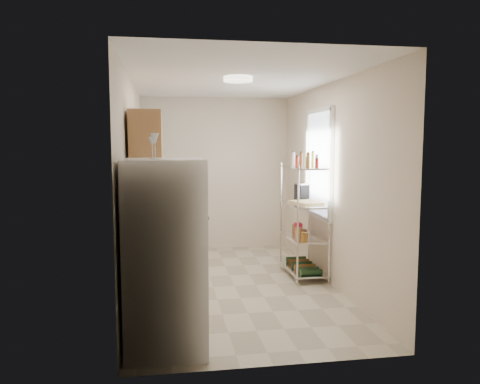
% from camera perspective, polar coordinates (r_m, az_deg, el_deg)
% --- Properties ---
extents(room, '(2.52, 4.42, 2.62)m').
position_cam_1_polar(room, '(5.88, -0.69, 0.82)').
color(room, beige).
rests_on(room, ground).
extents(counter_run, '(0.63, 3.51, 0.90)m').
position_cam_1_polar(counter_run, '(6.38, -9.51, -6.55)').
color(counter_run, '#B27D4C').
rests_on(counter_run, ground).
extents(upper_cabinets, '(0.33, 2.20, 0.72)m').
position_cam_1_polar(upper_cabinets, '(5.89, -11.09, 5.69)').
color(upper_cabinets, '#B27D4C').
rests_on(upper_cabinets, room).
extents(range_hood, '(0.50, 0.60, 0.12)m').
position_cam_1_polar(range_hood, '(6.71, -10.32, 2.14)').
color(range_hood, '#B7BABC').
rests_on(range_hood, room).
extents(window, '(0.06, 1.00, 1.46)m').
position_cam_1_polar(window, '(6.49, 9.63, 3.44)').
color(window, white).
rests_on(window, room).
extents(bakers_rack, '(0.45, 0.90, 1.73)m').
position_cam_1_polar(bakers_rack, '(6.41, 7.85, -0.53)').
color(bakers_rack, silver).
rests_on(bakers_rack, ground).
extents(ceiling_dome, '(0.34, 0.34, 0.05)m').
position_cam_1_polar(ceiling_dome, '(5.61, -0.24, 13.58)').
color(ceiling_dome, white).
rests_on(ceiling_dome, room).
extents(refrigerator, '(0.70, 0.70, 1.69)m').
position_cam_1_polar(refrigerator, '(4.19, -9.11, -7.66)').
color(refrigerator, white).
rests_on(refrigerator, ground).
extents(wine_glass_a, '(0.08, 0.08, 0.22)m').
position_cam_1_polar(wine_glass_a, '(3.90, -10.33, 5.50)').
color(wine_glass_a, silver).
rests_on(wine_glass_a, refrigerator).
extents(wine_glass_b, '(0.07, 0.07, 0.19)m').
position_cam_1_polar(wine_glass_b, '(4.12, -10.63, 5.31)').
color(wine_glass_b, silver).
rests_on(wine_glass_b, refrigerator).
extents(rice_cooker, '(0.27, 0.27, 0.22)m').
position_cam_1_polar(rice_cooker, '(6.41, -10.12, -1.45)').
color(rice_cooker, silver).
rests_on(rice_cooker, counter_run).
extents(frying_pan_large, '(0.37, 0.37, 0.05)m').
position_cam_1_polar(frying_pan_large, '(6.43, -9.54, -2.18)').
color(frying_pan_large, black).
rests_on(frying_pan_large, counter_run).
extents(frying_pan_small, '(0.33, 0.33, 0.05)m').
position_cam_1_polar(frying_pan_small, '(7.00, -9.48, -1.51)').
color(frying_pan_small, black).
rests_on(frying_pan_small, counter_run).
extents(cutting_board, '(0.44, 0.52, 0.03)m').
position_cam_1_polar(cutting_board, '(6.42, 8.32, -1.26)').
color(cutting_board, tan).
rests_on(cutting_board, bakers_rack).
extents(espresso_machine, '(0.17, 0.23, 0.25)m').
position_cam_1_polar(espresso_machine, '(6.74, 7.54, 0.02)').
color(espresso_machine, black).
rests_on(espresso_machine, bakers_rack).
extents(storage_bag, '(0.11, 0.14, 0.15)m').
position_cam_1_polar(storage_bag, '(6.62, 7.11, -4.43)').
color(storage_bag, '#B71630').
rests_on(storage_bag, bakers_rack).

